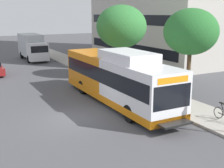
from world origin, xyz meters
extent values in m
plane|color=#4C4C51|center=(0.00, 8.00, 0.00)|extent=(120.00, 120.00, 0.00)
cube|color=#A8A399|center=(7.00, 6.00, 0.07)|extent=(3.00, 56.00, 0.14)
cube|color=white|center=(3.71, -1.25, 1.69)|extent=(2.54, 5.80, 2.73)
cube|color=orange|center=(3.71, 4.55, 1.69)|extent=(2.54, 5.80, 2.73)
cube|color=orange|center=(3.71, 1.65, 0.54)|extent=(2.57, 11.60, 0.44)
cube|color=black|center=(3.71, 1.65, 2.05)|extent=(2.58, 11.25, 0.96)
cube|color=black|center=(3.71, -4.11, 1.85)|extent=(2.34, 0.10, 1.24)
cube|color=orange|center=(3.71, -4.12, 2.72)|extent=(1.90, 0.08, 0.32)
cube|color=white|center=(3.71, 0.20, 3.35)|extent=(2.16, 4.06, 0.60)
cube|color=black|center=(3.71, -4.50, 0.55)|extent=(1.78, 0.60, 0.10)
cylinder|color=black|center=(2.58, -1.95, 0.50)|extent=(0.30, 1.00, 1.00)
cylinder|color=black|center=(4.84, -1.95, 0.50)|extent=(0.30, 1.00, 1.00)
cylinder|color=black|center=(2.58, 4.84, 0.50)|extent=(0.30, 1.00, 1.00)
cylinder|color=black|center=(4.84, 4.84, 0.50)|extent=(0.30, 1.00, 1.00)
torus|color=black|center=(7.11, -4.10, 0.47)|extent=(0.04, 0.66, 0.66)
cylinder|color=black|center=(7.11, -4.40, 0.74)|extent=(0.05, 0.34, 0.62)
cylinder|color=black|center=(7.11, -4.33, 0.46)|extent=(0.05, 0.45, 0.08)
cube|color=black|center=(7.11, -4.25, 1.08)|extent=(0.12, 0.24, 0.06)
cylinder|color=#4C3823|center=(8.18, -0.35, 1.77)|extent=(0.28, 0.28, 3.25)
ellipsoid|color=#286B2D|center=(8.18, -0.35, 4.74)|extent=(3.58, 3.58, 3.04)
cylinder|color=#4C3823|center=(7.90, 8.30, 1.59)|extent=(0.28, 0.28, 2.90)
ellipsoid|color=#337A38|center=(7.90, 8.30, 4.74)|extent=(4.53, 4.53, 3.85)
cylinder|color=black|center=(-1.74, 14.21, 0.32)|extent=(0.20, 0.64, 0.64)
cube|color=silver|center=(3.29, 20.59, 1.35)|extent=(2.30, 2.00, 2.10)
cube|color=#B2B7BC|center=(3.29, 24.09, 1.90)|extent=(2.30, 5.00, 2.70)
cube|color=black|center=(3.29, 19.62, 1.75)|extent=(2.07, 0.08, 0.80)
cylinder|color=black|center=(2.26, 21.03, 0.46)|extent=(0.26, 0.92, 0.92)
cylinder|color=black|center=(4.32, 21.03, 0.46)|extent=(0.26, 0.92, 0.92)
cylinder|color=black|center=(2.26, 25.17, 0.46)|extent=(0.26, 0.92, 0.92)
cylinder|color=black|center=(4.32, 25.17, 0.46)|extent=(0.26, 0.92, 0.92)
cube|color=black|center=(20.53, 16.74, 1.72)|extent=(13.98, 19.62, 1.10)
cube|color=black|center=(20.53, 16.74, 5.16)|extent=(13.98, 19.62, 1.10)
cylinder|color=#B7B7BC|center=(21.31, 31.61, 3.88)|extent=(1.10, 1.10, 7.76)
camera|label=1|loc=(-5.64, -15.25, 5.93)|focal=47.55mm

